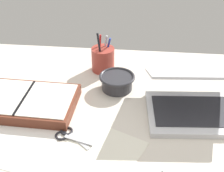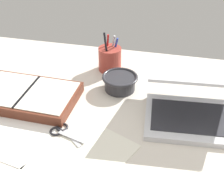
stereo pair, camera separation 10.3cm
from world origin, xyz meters
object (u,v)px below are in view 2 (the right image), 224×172
scissors (62,131)px  pen_cup (110,59)px  planner (28,96)px  laptop (196,105)px  bowl (120,82)px

scissors → pen_cup: bearing=110.7°
planner → pen_cup: bearing=51.5°
pen_cup → scissors: 40.53cm
laptop → planner: bearing=178.6°
pen_cup → planner: 35.50cm
bowl → pen_cup: bearing=117.5°
pen_cup → laptop: bearing=-35.3°
planner → scissors: bearing=-35.1°
laptop → bowl: (-26.75, 10.70, -1.72)cm
pen_cup → scissors: pen_cup is taller
bowl → scissors: 29.70cm
bowl → pen_cup: 14.82cm
planner → laptop: bearing=5.0°
laptop → scissors: laptop is taller
laptop → bowl: bearing=153.5°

